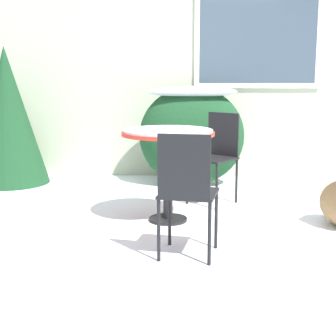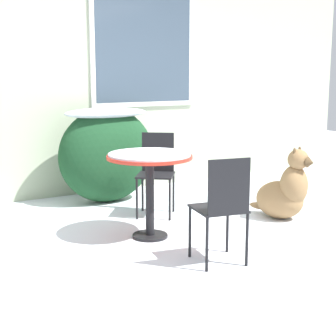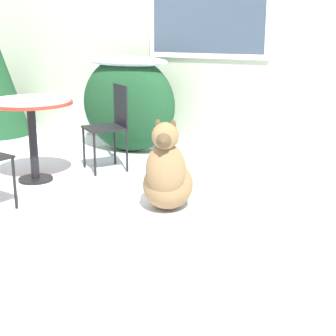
{
  "view_description": "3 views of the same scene",
  "coord_description": "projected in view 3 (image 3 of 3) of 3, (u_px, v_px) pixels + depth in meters",
  "views": [
    {
      "loc": [
        -0.28,
        -4.12,
        1.27
      ],
      "look_at": [
        -0.44,
        0.18,
        0.47
      ],
      "focal_mm": 55.0,
      "sensor_mm": 36.0,
      "label": 1
    },
    {
      "loc": [
        -2.63,
        -3.89,
        1.51
      ],
      "look_at": [
        0.0,
        0.6,
        0.55
      ],
      "focal_mm": 55.0,
      "sensor_mm": 36.0,
      "label": 2
    },
    {
      "loc": [
        2.81,
        -3.57,
        1.48
      ],
      "look_at": [
        1.05,
        0.06,
        0.34
      ],
      "focal_mm": 55.0,
      "sensor_mm": 36.0,
      "label": 3
    }
  ],
  "objects": [
    {
      "name": "dog",
      "position": [
        167.0,
        177.0,
        4.16
      ],
      "size": [
        0.56,
        0.71,
        0.77
      ],
      "rotation": [
        0.0,
        0.0,
        0.34
      ],
      "color": "#937047",
      "rests_on": "ground_plane"
    },
    {
      "name": "house_wall",
      "position": [
        170.0,
        27.0,
        6.17
      ],
      "size": [
        8.0,
        0.1,
        2.78
      ],
      "color": "#B2BC9E",
      "rests_on": "ground_plane"
    },
    {
      "name": "patio_chair_near_table",
      "position": [
        111.0,
        123.0,
        5.29
      ],
      "size": [
        0.53,
        0.53,
        0.88
      ],
      "rotation": [
        0.0,
        0.0,
        -0.65
      ],
      "color": "black",
      "rests_on": "ground_plane"
    },
    {
      "name": "ground_plane",
      "position": [
        61.0,
        192.0,
        4.68
      ],
      "size": [
        16.0,
        16.0,
        0.0
      ],
      "primitive_type": "plane",
      "color": "silver"
    },
    {
      "name": "shrub_left",
      "position": [
        128.0,
        101.0,
        6.02
      ],
      "size": [
        1.18,
        0.64,
        1.12
      ],
      "color": "#194223",
      "rests_on": "ground_plane"
    },
    {
      "name": "patio_table",
      "position": [
        31.0,
        113.0,
        4.84
      ],
      "size": [
        0.79,
        0.79,
        0.79
      ],
      "color": "black",
      "rests_on": "ground_plane"
    }
  ]
}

